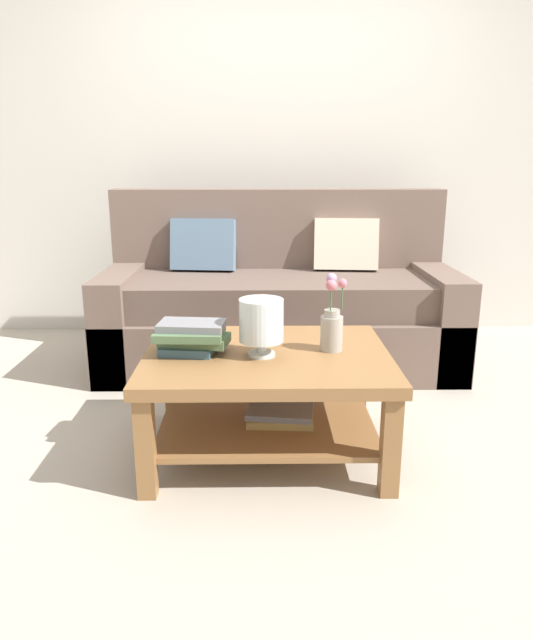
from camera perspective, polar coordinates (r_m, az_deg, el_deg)
ground_plane at (r=2.95m, az=1.73°, el=-9.38°), size 10.00×10.00×0.00m
back_wall at (r=4.33m, az=0.90°, el=16.91°), size 6.40×0.12×2.70m
couch at (r=3.63m, az=1.26°, el=1.50°), size 2.12×0.90×1.06m
coffee_table at (r=2.48m, az=0.11°, el=-6.01°), size 1.03×0.81×0.46m
book_stack_main at (r=2.43m, az=-7.41°, el=-1.62°), size 0.31×0.23×0.14m
glass_hurricane_vase at (r=2.36m, az=-0.53°, el=-0.17°), size 0.18×0.18×0.24m
flower_pitcher at (r=2.45m, az=6.44°, el=-0.46°), size 0.11×0.09×0.33m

